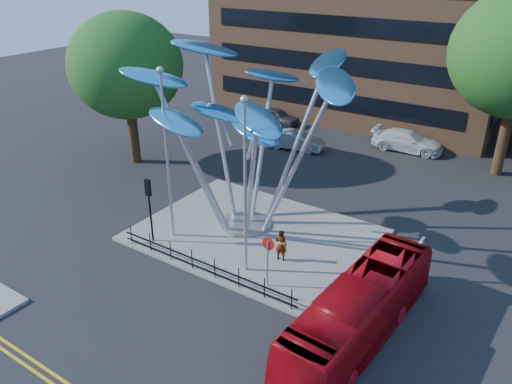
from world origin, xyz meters
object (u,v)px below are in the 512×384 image
Objects in this scene: leaf_sculpture at (245,103)px; street_lamp_left at (166,141)px; red_bus at (359,311)px; pedestrian at (281,245)px; tree_left at (126,66)px; street_lamp_right at (245,173)px; parked_car_mid at (296,140)px; parked_car_left at (276,116)px; parked_car_right at (407,141)px; no_entry_sign_island at (268,254)px; traffic_light_island at (149,198)px.

leaf_sculpture reaches higher than street_lamp_left.
street_lamp_left is 0.95× the size of red_bus.
red_bus is at bearing 138.43° from pedestrian.
tree_left reaches higher than red_bus.
street_lamp_right is at bearing 172.30° from red_bus.
street_lamp_right reaches higher than parked_car_mid.
street_lamp_right is 17.31m from parked_car_mid.
parked_car_mid is (4.50, -4.43, -0.02)m from parked_car_left.
leaf_sculpture reaches higher than parked_car_right.
pedestrian is 21.72m from parked_car_left.
parked_car_left is 11.63m from parked_car_right.
street_lamp_left is 7.45m from pedestrian.
tree_left is at bearing 164.83° from parked_car_left.
parked_car_mid is (-6.18, 15.57, -4.39)m from street_lamp_right.
street_lamp_right is 20.49m from parked_car_right.
leaf_sculpture reaches higher than no_entry_sign_island.
tree_left is 1.97× the size of parked_car_right.
tree_left is 17.33m from pedestrian.
leaf_sculpture is at bearing 163.94° from parked_car_right.
pedestrian reaches higher than parked_car_left.
traffic_light_island is at bearing -116.57° from street_lamp_left.
tree_left is 1.24× the size of street_lamp_right.
street_lamp_left reaches higher than traffic_light_island.
traffic_light_island is 2.12× the size of pedestrian.
street_lamp_left is (-2.43, -3.18, -1.52)m from leaf_sculpture.
leaf_sculpture is 7.16m from pedestrian.
parked_car_right is (5.96, 19.50, -4.59)m from street_lamp_left.
pedestrian is 0.38× the size of parked_car_left.
street_lamp_right is 2.42× the size of traffic_light_island.
parked_car_left is at bearing 118.09° from street_lamp_right.
traffic_light_island is at bearing 158.65° from parked_car_right.
leaf_sculpture is 7.71m from no_entry_sign_island.
street_lamp_left is at bearing -34.38° from tree_left.
pedestrian reaches higher than parked_car_right.
no_entry_sign_island is 0.26× the size of red_bus.
no_entry_sign_island is 20.52m from parked_car_right.
traffic_light_island is at bearing -164.60° from parked_car_left.
no_entry_sign_island is (1.50, -0.48, -3.28)m from street_lamp_right.
pedestrian is at bearing 105.65° from no_entry_sign_island.
parked_car_right is at bearing -102.97° from pedestrian.
street_lamp_left is (9.50, -6.50, -1.44)m from tree_left.
parked_car_mid is (8.32, 8.57, -6.09)m from tree_left.
street_lamp_right is at bearing -150.68° from parked_car_left.
traffic_light_island is 16.19m from parked_car_mid.
street_lamp_right is at bearing 5.19° from traffic_light_island.
pedestrian reaches higher than parked_car_mid.
street_lamp_right is 0.90× the size of red_bus.
leaf_sculpture is 4.83m from street_lamp_right.
parked_car_left is (-16.78, 21.22, -0.57)m from red_bus.
parked_car_left is at bearing 131.94° from red_bus.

